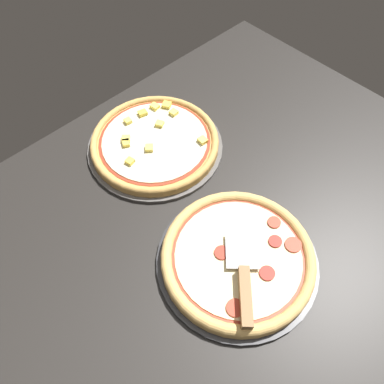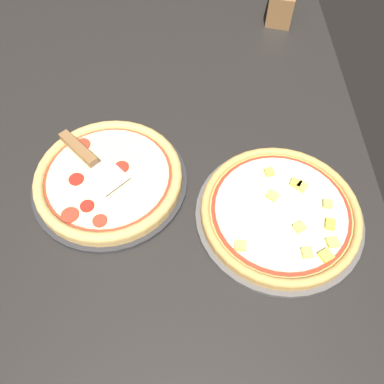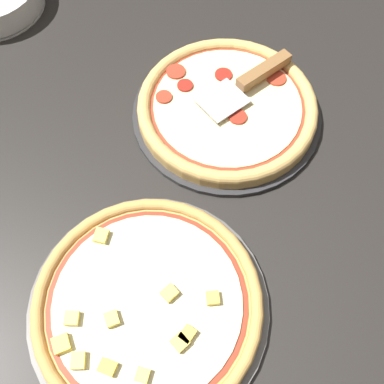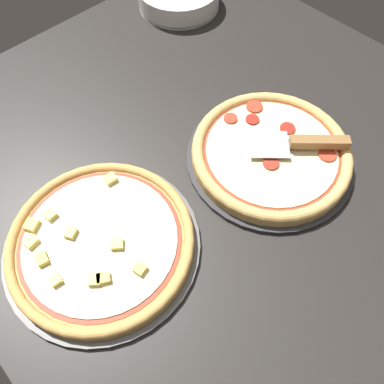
% 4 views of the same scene
% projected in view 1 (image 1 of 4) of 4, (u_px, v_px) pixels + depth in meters
% --- Properties ---
extents(ground_plane, '(1.49, 1.11, 0.04)m').
position_uv_depth(ground_plane, '(206.00, 261.00, 0.83)').
color(ground_plane, black).
extents(pizza_pan_front, '(0.35, 0.35, 0.01)m').
position_uv_depth(pizza_pan_front, '(237.00, 261.00, 0.81)').
color(pizza_pan_front, '#2D2D30').
rests_on(pizza_pan_front, ground_plane).
extents(pizza_front, '(0.33, 0.33, 0.03)m').
position_uv_depth(pizza_front, '(238.00, 257.00, 0.79)').
color(pizza_front, '#DBAD60').
rests_on(pizza_front, pizza_pan_front).
extents(pizza_pan_back, '(0.36, 0.36, 0.01)m').
position_uv_depth(pizza_pan_back, '(155.00, 146.00, 0.99)').
color(pizza_pan_back, '#565451').
rests_on(pizza_pan_back, ground_plane).
extents(pizza_back, '(0.34, 0.34, 0.03)m').
position_uv_depth(pizza_back, '(155.00, 142.00, 0.98)').
color(pizza_back, tan).
rests_on(pizza_back, pizza_pan_back).
extents(serving_spatula, '(0.17, 0.17, 0.02)m').
position_uv_depth(serving_spatula, '(245.00, 287.00, 0.73)').
color(serving_spatula, '#B7B7BC').
rests_on(serving_spatula, pizza_front).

